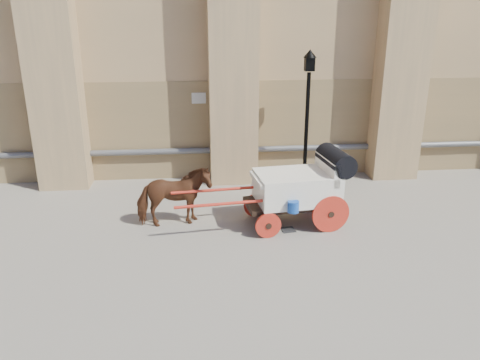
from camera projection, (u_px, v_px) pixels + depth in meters
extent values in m
plane|color=gray|center=(287.00, 229.00, 11.20)|extent=(90.00, 90.00, 0.00)
cube|color=olive|center=(326.00, 127.00, 14.78)|extent=(44.00, 0.35, 3.00)
cylinder|color=#59595B|center=(328.00, 147.00, 14.72)|extent=(42.00, 0.18, 0.18)
cube|color=beige|center=(199.00, 98.00, 13.92)|extent=(0.42, 0.04, 0.32)
imported|color=brown|center=(174.00, 197.00, 11.14)|extent=(1.85, 1.06, 1.47)
cube|color=black|center=(292.00, 203.00, 11.29)|extent=(2.31, 1.25, 0.12)
cube|color=white|center=(296.00, 187.00, 11.17)|extent=(2.04, 1.46, 0.70)
cube|color=white|center=(327.00, 169.00, 11.19)|extent=(0.29, 1.26, 0.55)
cube|color=white|center=(262.00, 179.00, 10.93)|extent=(0.47, 1.14, 0.10)
cylinder|color=black|center=(335.00, 160.00, 11.16)|extent=(0.70, 1.31, 0.56)
cylinder|color=red|center=(331.00, 214.00, 10.89)|extent=(0.90, 0.16, 0.90)
cylinder|color=red|center=(312.00, 195.00, 12.04)|extent=(0.90, 0.16, 0.90)
cylinder|color=red|center=(268.00, 226.00, 10.65)|extent=(0.60, 0.13, 0.60)
cylinder|color=red|center=(255.00, 205.00, 11.80)|extent=(0.60, 0.13, 0.60)
cylinder|color=red|center=(228.00, 203.00, 10.45)|extent=(2.40, 0.34, 0.07)
cylinder|color=red|center=(221.00, 190.00, 11.28)|extent=(2.40, 0.34, 0.07)
cylinder|color=#174AAC|center=(293.00, 207.00, 10.53)|extent=(0.26, 0.26, 0.26)
cylinder|color=black|center=(306.00, 131.00, 13.57)|extent=(0.11, 0.11, 3.33)
cone|color=black|center=(304.00, 179.00, 14.06)|extent=(0.33, 0.33, 0.33)
cube|color=black|center=(310.00, 64.00, 12.94)|extent=(0.26, 0.26, 0.39)
cone|color=black|center=(310.00, 53.00, 12.84)|extent=(0.37, 0.37, 0.22)
cube|color=black|center=(288.00, 230.00, 11.12)|extent=(0.36, 0.36, 0.01)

